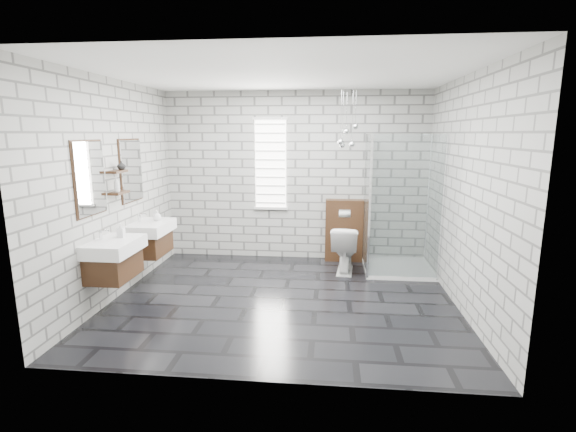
# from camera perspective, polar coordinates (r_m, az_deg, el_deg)

# --- Properties ---
(floor) EXTENTS (4.20, 3.60, 0.02)m
(floor) POSITION_cam_1_polar(r_m,az_deg,el_deg) (5.34, -0.68, -11.29)
(floor) COLOR black
(floor) RESTS_ON ground
(ceiling) EXTENTS (4.20, 3.60, 0.02)m
(ceiling) POSITION_cam_1_polar(r_m,az_deg,el_deg) (4.98, -0.75, 18.99)
(ceiling) COLOR white
(ceiling) RESTS_ON wall_back
(wall_back) EXTENTS (4.20, 0.02, 2.70)m
(wall_back) POSITION_cam_1_polar(r_m,az_deg,el_deg) (6.77, 1.01, 5.40)
(wall_back) COLOR #A7A7A1
(wall_back) RESTS_ON floor
(wall_front) EXTENTS (4.20, 0.02, 2.70)m
(wall_front) POSITION_cam_1_polar(r_m,az_deg,el_deg) (3.22, -4.34, -1.13)
(wall_front) COLOR #A7A7A1
(wall_front) RESTS_ON floor
(wall_left) EXTENTS (0.02, 3.60, 2.70)m
(wall_left) POSITION_cam_1_polar(r_m,az_deg,el_deg) (5.63, -22.64, 3.35)
(wall_left) COLOR #A7A7A1
(wall_left) RESTS_ON floor
(wall_right) EXTENTS (0.02, 3.60, 2.70)m
(wall_right) POSITION_cam_1_polar(r_m,az_deg,el_deg) (5.19, 23.13, 2.72)
(wall_right) COLOR #A7A7A1
(wall_right) RESTS_ON floor
(vanity_left) EXTENTS (0.47, 0.70, 1.57)m
(vanity_left) POSITION_cam_1_polar(r_m,az_deg,el_deg) (5.16, -23.04, -4.05)
(vanity_left) COLOR #3A2211
(vanity_left) RESTS_ON wall_left
(vanity_right) EXTENTS (0.47, 0.70, 1.57)m
(vanity_right) POSITION_cam_1_polar(r_m,az_deg,el_deg) (6.01, -18.61, -1.67)
(vanity_right) COLOR #3A2211
(vanity_right) RESTS_ON wall_left
(shelf_lower) EXTENTS (0.14, 0.30, 0.03)m
(shelf_lower) POSITION_cam_1_polar(r_m,az_deg,el_deg) (5.55, -22.13, 2.97)
(shelf_lower) COLOR #3A2211
(shelf_lower) RESTS_ON wall_left
(shelf_upper) EXTENTS (0.14, 0.30, 0.03)m
(shelf_upper) POSITION_cam_1_polar(r_m,az_deg,el_deg) (5.52, -22.32, 5.64)
(shelf_upper) COLOR #3A2211
(shelf_upper) RESTS_ON wall_left
(window) EXTENTS (0.56, 0.05, 1.48)m
(window) POSITION_cam_1_polar(r_m,az_deg,el_deg) (6.77, -2.40, 7.09)
(window) COLOR white
(window) RESTS_ON wall_back
(cistern_panel) EXTENTS (0.60, 0.20, 1.00)m
(cistern_panel) POSITION_cam_1_polar(r_m,az_deg,el_deg) (6.79, 7.66, -1.96)
(cistern_panel) COLOR #3A2211
(cistern_panel) RESTS_ON floor
(flush_plate) EXTENTS (0.18, 0.01, 0.12)m
(flush_plate) POSITION_cam_1_polar(r_m,az_deg,el_deg) (6.62, 7.76, 0.36)
(flush_plate) COLOR silver
(flush_plate) RESTS_ON cistern_panel
(shower_enclosure) EXTENTS (1.00, 1.00, 2.03)m
(shower_enclosure) POSITION_cam_1_polar(r_m,az_deg,el_deg) (6.35, 14.15, -3.10)
(shower_enclosure) COLOR white
(shower_enclosure) RESTS_ON floor
(pendant_cluster) EXTENTS (0.30, 0.22, 0.88)m
(pendant_cluster) POSITION_cam_1_polar(r_m,az_deg,el_deg) (6.26, 8.09, 10.66)
(pendant_cluster) COLOR silver
(pendant_cluster) RESTS_ON ceiling
(toilet) EXTENTS (0.45, 0.72, 0.70)m
(toilet) POSITION_cam_1_polar(r_m,az_deg,el_deg) (6.29, 7.78, -4.44)
(toilet) COLOR white
(toilet) RESTS_ON floor
(soap_bottle_a) EXTENTS (0.08, 0.08, 0.17)m
(soap_bottle_a) POSITION_cam_1_polar(r_m,az_deg,el_deg) (5.21, -21.90, -1.81)
(soap_bottle_a) COLOR #B2B2B2
(soap_bottle_a) RESTS_ON vanity_left
(soap_bottle_b) EXTENTS (0.11, 0.11, 0.15)m
(soap_bottle_b) POSITION_cam_1_polar(r_m,az_deg,el_deg) (6.04, -17.50, 0.07)
(soap_bottle_b) COLOR #B2B2B2
(soap_bottle_b) RESTS_ON vanity_right
(soap_bottle_c) EXTENTS (0.09, 0.09, 0.18)m
(soap_bottle_c) POSITION_cam_1_polar(r_m,az_deg,el_deg) (5.48, -22.40, 3.99)
(soap_bottle_c) COLOR #B2B2B2
(soap_bottle_c) RESTS_ON shelf_lower
(vase) EXTENTS (0.11, 0.11, 0.11)m
(vase) POSITION_cam_1_polar(r_m,az_deg,el_deg) (5.59, -21.83, 6.45)
(vase) COLOR #B2B2B2
(vase) RESTS_ON shelf_upper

